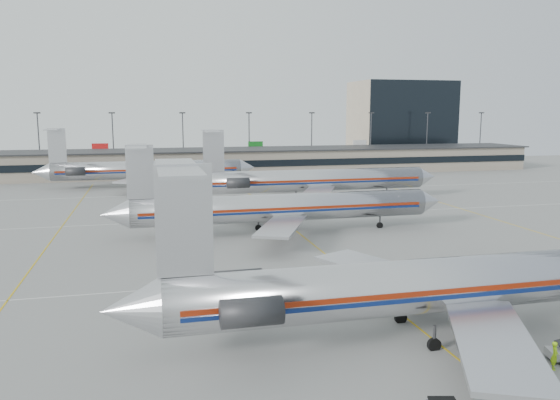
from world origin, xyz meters
name	(u,v)px	position (x,y,z in m)	size (l,w,h in m)	color
ground	(399,312)	(0.00, 0.00, 0.00)	(260.00, 260.00, 0.00)	gray
apron_markings	(352,275)	(0.00, 10.00, 0.01)	(160.00, 0.15, 0.02)	silver
terminal	(224,161)	(0.00, 97.97, 3.16)	(162.00, 17.00, 6.25)	gray
light_mast_row	(217,137)	(0.00, 112.00, 8.58)	(163.60, 0.40, 15.28)	#38383D
distant_building	(400,121)	(62.00, 128.00, 12.50)	(30.00, 20.00, 25.00)	tan
jet_foreground	(445,283)	(1.24, -4.37, 3.58)	(47.15, 27.76, 12.34)	silver
jet_second_row	(277,207)	(-2.78, 29.23, 3.36)	(44.22, 26.04, 11.58)	silver
jet_third_row	(311,180)	(9.07, 53.17, 3.63)	(45.74, 28.14, 12.51)	silver
jet_back_row	(144,170)	(-19.24, 78.64, 3.56)	(44.78, 27.55, 12.25)	silver
ramp_worker_near	(555,356)	(4.85, -10.91, 0.86)	(0.63, 0.41, 1.73)	#A9EE16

